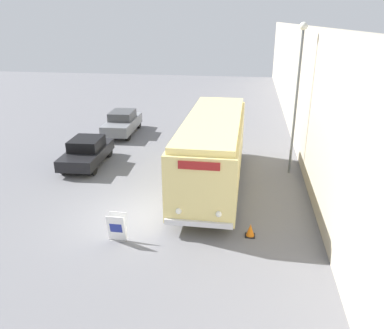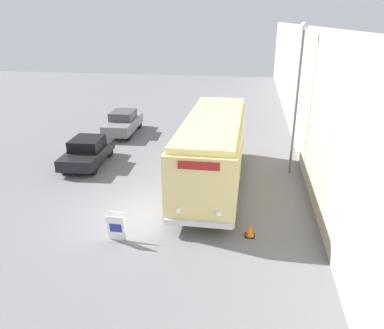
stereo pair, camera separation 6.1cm
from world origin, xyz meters
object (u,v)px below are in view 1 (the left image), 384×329
at_px(vintage_bus, 213,148).
at_px(parked_car_near, 87,152).
at_px(sign_board, 117,228).
at_px(streetlamp, 298,82).
at_px(traffic_cone, 250,230).
at_px(parked_car_mid, 122,122).

relative_size(vintage_bus, parked_car_near, 2.29).
relative_size(sign_board, streetlamp, 0.14).
relative_size(sign_board, parked_car_near, 0.25).
bearing_deg(sign_board, streetlamp, 48.38).
xyz_separation_m(sign_board, traffic_cone, (4.64, 0.98, -0.26)).
bearing_deg(streetlamp, traffic_cone, -106.61).
bearing_deg(streetlamp, parked_car_mid, 152.93).
relative_size(sign_board, traffic_cone, 2.12).
bearing_deg(traffic_cone, vintage_bus, 113.12).
height_order(vintage_bus, parked_car_near, vintage_bus).
xyz_separation_m(sign_board, streetlamp, (6.55, 7.37, 4.11)).
distance_m(parked_car_near, parked_car_mid, 5.96).
distance_m(streetlamp, parked_car_near, 11.33).
relative_size(vintage_bus, traffic_cone, 19.56).
distance_m(sign_board, parked_car_mid, 13.47).
height_order(parked_car_near, parked_car_mid, parked_car_mid).
bearing_deg(parked_car_near, traffic_cone, -37.55).
bearing_deg(streetlamp, vintage_bus, -150.73).
height_order(parked_car_mid, traffic_cone, parked_car_mid).
xyz_separation_m(parked_car_near, parked_car_mid, (-0.04, 5.95, 0.05)).
bearing_deg(vintage_bus, streetlamp, 29.27).
relative_size(streetlamp, traffic_cone, 14.85).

